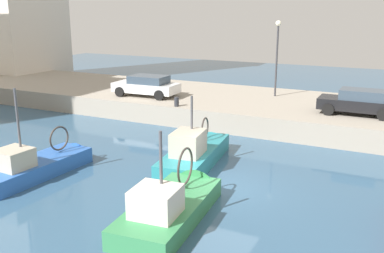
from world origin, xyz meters
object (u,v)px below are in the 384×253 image
(parked_car_white, at_px, (147,85))
(quay_streetlamp, at_px, (277,46))
(parked_car_black, at_px, (359,102))
(fishing_boat_blue, at_px, (42,170))
(fishing_boat_teal, at_px, (197,159))
(mooring_bollard_north, at_px, (177,102))
(fishing_boat_green, at_px, (174,211))

(parked_car_white, height_order, quay_streetlamp, quay_streetlamp)
(parked_car_black, bearing_deg, fishing_boat_blue, 136.72)
(fishing_boat_blue, height_order, quay_streetlamp, quay_streetlamp)
(fishing_boat_teal, xyz_separation_m, fishing_boat_blue, (-4.15, 5.25, -0.04))
(parked_car_black, bearing_deg, fishing_boat_teal, 142.52)
(fishing_boat_blue, xyz_separation_m, parked_car_white, (11.23, 1.83, 1.78))
(parked_car_white, height_order, mooring_bollard_north, parked_car_white)
(parked_car_white, bearing_deg, mooring_bollard_north, -120.41)
(mooring_bollard_north, distance_m, quay_streetlamp, 7.68)
(mooring_bollard_north, bearing_deg, fishing_boat_green, -151.89)
(fishing_boat_blue, xyz_separation_m, parked_car_black, (11.85, -11.16, 1.79))
(quay_streetlamp, bearing_deg, fishing_boat_teal, 177.80)
(fishing_boat_teal, distance_m, fishing_boat_blue, 6.69)
(parked_car_black, bearing_deg, quay_streetlamp, 60.39)
(mooring_bollard_north, bearing_deg, fishing_boat_blue, 171.39)
(parked_car_black, bearing_deg, fishing_boat_green, 161.48)
(parked_car_black, relative_size, mooring_bollard_north, 7.35)
(fishing_boat_teal, height_order, fishing_boat_green, fishing_boat_green)
(fishing_boat_green, bearing_deg, parked_car_black, -18.52)
(fishing_boat_teal, distance_m, parked_car_white, 10.17)
(fishing_boat_blue, bearing_deg, parked_car_white, 9.27)
(parked_car_black, distance_m, parked_car_white, 13.01)
(parked_car_black, height_order, quay_streetlamp, quay_streetlamp)
(fishing_boat_teal, relative_size, fishing_boat_green, 1.08)
(fishing_boat_blue, height_order, parked_car_black, fishing_boat_blue)
(fishing_boat_green, xyz_separation_m, parked_car_white, (12.15, 8.72, 1.77))
(fishing_boat_teal, distance_m, fishing_boat_green, 5.32)
(fishing_boat_teal, distance_m, parked_car_black, 9.87)
(parked_car_black, distance_m, mooring_bollard_north, 10.08)
(fishing_boat_green, xyz_separation_m, quay_streetlamp, (15.90, 1.22, 4.32))
(fishing_boat_blue, distance_m, quay_streetlamp, 16.59)
(fishing_boat_teal, relative_size, fishing_boat_blue, 1.10)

